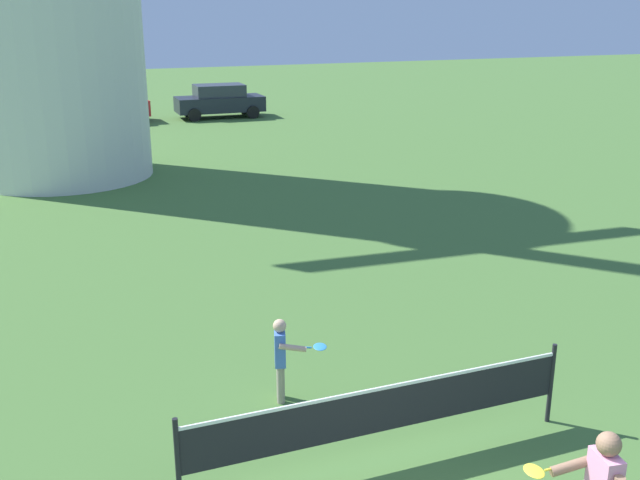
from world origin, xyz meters
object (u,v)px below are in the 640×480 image
at_px(player_far, 282,355).
at_px(parked_car_black, 220,100).
at_px(tennis_net, 383,410).
at_px(parked_car_red, 100,106).

relative_size(player_far, parked_car_black, 0.29).
distance_m(tennis_net, parked_car_black, 28.57).
relative_size(parked_car_red, parked_car_black, 1.05).
distance_m(tennis_net, player_far, 1.89).
bearing_deg(player_far, tennis_net, -70.24).
distance_m(player_far, parked_car_black, 26.95).
xyz_separation_m(tennis_net, parked_car_black, (5.11, 28.11, 0.13)).
relative_size(player_far, parked_car_red, 0.28).
xyz_separation_m(player_far, parked_car_black, (5.75, 26.33, 0.13)).
height_order(parked_car_red, parked_car_black, same).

